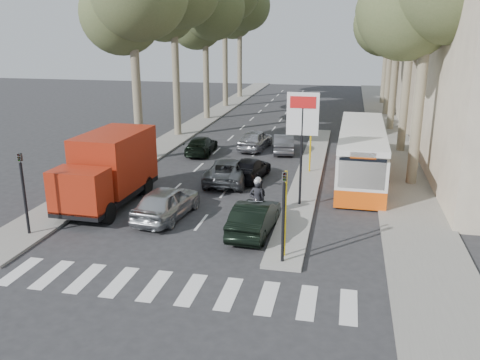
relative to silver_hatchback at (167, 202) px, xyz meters
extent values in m
plane|color=#28282B|center=(2.61, -2.23, -0.76)|extent=(120.00, 120.00, 0.00)
cube|color=gray|center=(11.21, 22.77, -0.70)|extent=(3.20, 70.00, 0.12)
cube|color=gray|center=(-5.39, 25.77, -0.70)|extent=(2.40, 64.00, 0.12)
cube|color=gray|center=(5.86, 8.77, -0.68)|extent=(1.50, 26.00, 0.16)
cube|color=#B7A88E|center=(18.11, 31.77, 7.24)|extent=(11.00, 20.00, 16.00)
cylinder|color=yellow|center=(5.86, -3.23, 0.99)|extent=(0.10, 0.10, 3.50)
cylinder|color=yellow|center=(5.86, 2.77, 0.99)|extent=(0.10, 0.10, 3.50)
cylinder|color=yellow|center=(5.86, 8.77, 0.99)|extent=(0.10, 0.10, 3.50)
cylinder|color=black|center=(5.86, 2.77, 1.84)|extent=(0.12, 0.12, 5.20)
cube|color=white|center=(5.86, 2.77, 3.84)|extent=(1.50, 0.10, 2.00)
cube|color=red|center=(5.86, 2.71, 4.39)|extent=(1.20, 0.02, 0.55)
cylinder|color=black|center=(5.86, -3.73, 0.84)|extent=(0.12, 0.12, 3.20)
imported|color=black|center=(5.86, -3.73, 2.34)|extent=(0.16, 0.41, 1.00)
cylinder|color=black|center=(-4.99, -3.23, 0.84)|extent=(0.12, 0.12, 3.20)
imported|color=black|center=(-4.99, -3.23, 2.34)|extent=(0.16, 0.41, 1.00)
cylinder|color=#6B604C|center=(-5.39, 9.77, 3.44)|extent=(0.56, 0.56, 8.40)
sphere|color=#475530|center=(-6.39, 10.37, 8.54)|extent=(5.20, 5.20, 5.20)
cylinder|color=#6B604C|center=(-5.49, 17.77, 3.72)|extent=(0.56, 0.56, 8.96)
sphere|color=#475530|center=(-6.49, 18.37, 9.16)|extent=(5.20, 5.20, 5.20)
cylinder|color=#6B604C|center=(-5.29, 25.77, 3.30)|extent=(0.56, 0.56, 8.12)
sphere|color=#475530|center=(-6.29, 26.37, 8.23)|extent=(5.20, 5.20, 5.20)
sphere|color=#475530|center=(-4.39, 24.97, 9.39)|extent=(5.80, 5.80, 5.80)
cylinder|color=#6B604C|center=(-5.39, 33.77, 4.00)|extent=(0.56, 0.56, 9.52)
sphere|color=#475530|center=(-6.39, 34.37, 9.78)|extent=(5.20, 5.20, 5.20)
cylinder|color=#6B604C|center=(-5.49, 41.77, 3.58)|extent=(0.56, 0.56, 8.68)
sphere|color=#475530|center=(-6.49, 42.37, 8.85)|extent=(5.20, 5.20, 5.20)
sphere|color=#475530|center=(-4.59, 40.97, 10.09)|extent=(5.80, 5.80, 5.80)
cylinder|color=#6B604C|center=(11.61, 7.77, 3.44)|extent=(0.56, 0.56, 8.40)
sphere|color=#475530|center=(10.61, 8.37, 8.54)|extent=(5.20, 5.20, 5.20)
cylinder|color=#6B604C|center=(11.71, 15.77, 3.86)|extent=(0.56, 0.56, 9.24)
sphere|color=#475530|center=(10.71, 16.37, 9.47)|extent=(5.20, 5.20, 5.20)
cylinder|color=#6B604C|center=(11.51, 23.77, 3.16)|extent=(0.56, 0.56, 7.84)
sphere|color=#475530|center=(10.51, 24.37, 7.92)|extent=(5.20, 5.20, 5.20)
sphere|color=#475530|center=(12.41, 22.97, 9.04)|extent=(5.80, 5.80, 5.80)
cylinder|color=#6B604C|center=(11.61, 31.77, 3.72)|extent=(0.56, 0.56, 8.96)
sphere|color=#475530|center=(10.61, 32.37, 9.16)|extent=(5.20, 5.20, 5.20)
cylinder|color=#6B604C|center=(11.71, 39.77, 3.44)|extent=(0.56, 0.56, 8.40)
sphere|color=#475530|center=(10.71, 40.37, 8.54)|extent=(5.20, 5.20, 5.20)
sphere|color=#475530|center=(12.61, 38.97, 9.74)|extent=(5.80, 5.80, 5.80)
imported|color=#AFB3B8|center=(0.00, 0.00, 0.00)|extent=(2.31, 4.66, 1.53)
imported|color=black|center=(4.28, -0.91, -0.06)|extent=(1.73, 4.33, 1.40)
imported|color=#505458|center=(1.51, 6.15, -0.09)|extent=(2.42, 4.95, 1.36)
imported|color=black|center=(2.55, 6.95, -0.15)|extent=(2.10, 4.39, 1.23)
imported|color=#A6A7AE|center=(1.51, 14.34, -0.04)|extent=(2.21, 4.44, 1.45)
imported|color=#4E5056|center=(3.62, 13.90, -0.12)|extent=(1.89, 4.08, 1.29)
imported|color=black|center=(-1.92, 12.26, -0.16)|extent=(1.96, 4.28, 1.22)
cube|color=black|center=(-3.36, 1.00, -0.16)|extent=(2.62, 6.67, 0.27)
cylinder|color=black|center=(-4.53, -1.16, -0.27)|extent=(0.36, 1.00, 0.99)
cylinder|color=black|center=(-2.33, -1.23, -0.27)|extent=(0.36, 1.00, 0.99)
cylinder|color=black|center=(-4.40, 3.02, -0.27)|extent=(0.36, 1.00, 0.99)
cylinder|color=black|center=(-2.20, 2.95, -0.27)|extent=(0.36, 1.00, 0.99)
cube|color=maroon|center=(-3.44, -1.53, 0.83)|extent=(2.47, 1.61, 1.87)
cube|color=black|center=(-3.46, -2.24, 1.05)|extent=(2.20, 0.15, 0.99)
cube|color=maroon|center=(-3.34, 1.88, 1.38)|extent=(2.67, 4.69, 2.75)
cube|color=#F8570D|center=(8.81, 8.41, -0.22)|extent=(2.63, 11.43, 0.89)
cube|color=silver|center=(8.81, 8.41, 0.97)|extent=(2.63, 11.43, 1.49)
cube|color=black|center=(8.81, 8.41, 1.27)|extent=(2.64, 10.97, 0.84)
cube|color=silver|center=(8.81, 8.41, 2.06)|extent=(2.63, 11.43, 0.30)
cube|color=black|center=(8.73, 2.74, 1.12)|extent=(2.18, 0.09, 1.49)
cube|color=#F8570D|center=(8.73, 2.74, 1.99)|extent=(1.19, 0.08, 0.32)
cylinder|color=black|center=(7.64, 4.78, -0.32)|extent=(0.29, 0.95, 0.95)
cylinder|color=black|center=(9.88, 4.75, -0.32)|extent=(0.29, 0.95, 0.95)
cylinder|color=black|center=(7.73, 11.84, -0.32)|extent=(0.29, 0.95, 0.95)
cylinder|color=black|center=(9.97, 11.81, -0.32)|extent=(0.29, 0.95, 0.95)
cylinder|color=black|center=(4.17, -0.17, -0.42)|extent=(0.16, 0.70, 0.70)
cylinder|color=black|center=(4.05, 1.46, -0.42)|extent=(0.16, 0.70, 0.70)
cylinder|color=silver|center=(4.16, -0.09, 0.00)|extent=(0.10, 0.44, 0.87)
cube|color=black|center=(4.10, 0.70, -0.27)|extent=(0.30, 0.83, 0.33)
cube|color=black|center=(4.12, 0.48, 0.02)|extent=(0.36, 0.51, 0.24)
cube|color=black|center=(4.08, 1.02, -0.05)|extent=(0.35, 0.73, 0.13)
cylinder|color=silver|center=(4.16, -0.03, 0.35)|extent=(0.68, 0.09, 0.04)
imported|color=black|center=(4.10, 0.70, 0.20)|extent=(0.69, 0.48, 1.83)
imported|color=black|center=(4.07, 1.13, 0.15)|extent=(0.86, 0.52, 1.71)
sphere|color=#B2B2B7|center=(4.11, 0.64, 1.06)|extent=(0.30, 0.30, 0.30)
sphere|color=#B2B2B7|center=(4.08, 1.10, 1.00)|extent=(0.30, 0.30, 0.30)
imported|color=#43334D|center=(9.81, 5.07, 0.18)|extent=(1.06, 0.95, 1.64)
imported|color=#6B6150|center=(9.84, 6.10, 0.16)|extent=(1.10, 0.99, 1.60)
camera|label=1|loc=(7.91, -20.85, 7.74)|focal=38.00mm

